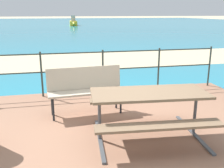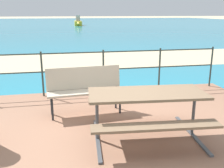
{
  "view_description": "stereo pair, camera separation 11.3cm",
  "coord_description": "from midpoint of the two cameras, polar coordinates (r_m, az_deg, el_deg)",
  "views": [
    {
      "loc": [
        -1.13,
        -3.81,
        2.03
      ],
      "look_at": [
        0.08,
        1.67,
        0.46
      ],
      "focal_mm": 41.51,
      "sensor_mm": 36.0,
      "label": 1
    },
    {
      "loc": [
        -1.02,
        -3.83,
        2.03
      ],
      "look_at": [
        0.08,
        1.67,
        0.46
      ],
      "focal_mm": 41.51,
      "sensor_mm": 36.0,
      "label": 2
    }
  ],
  "objects": [
    {
      "name": "beach_strip",
      "position": [
        11.3,
        -6.81,
        5.17
      ],
      "size": [
        54.03,
        4.4,
        0.01
      ],
      "primitive_type": "cube",
      "rotation": [
        0.0,
        0.0,
        0.01
      ],
      "color": "beige",
      "rests_on": "ground"
    },
    {
      "name": "sea_water",
      "position": [
        43.88,
        -11.31,
        12.67
      ],
      "size": [
        90.0,
        90.0,
        0.01
      ],
      "primitive_type": "cube",
      "color": "teal",
      "rests_on": "ground"
    },
    {
      "name": "ground_plane",
      "position": [
        4.46,
        2.97,
        -11.53
      ],
      "size": [
        240.0,
        240.0,
        0.0
      ],
      "primitive_type": "plane",
      "color": "beige"
    },
    {
      "name": "picnic_table",
      "position": [
        4.12,
        7.35,
        -4.06
      ],
      "size": [
        1.92,
        1.56,
        0.77
      ],
      "rotation": [
        0.0,
        0.0,
        -0.09
      ],
      "color": "#7A6047",
      "rests_on": "patio_paving"
    },
    {
      "name": "boat_near",
      "position": [
        41.36,
        -8.59,
        13.29
      ],
      "size": [
        1.22,
        4.47,
        1.53
      ],
      "rotation": [
        0.0,
        0.0,
        4.67
      ],
      "color": "yellow",
      "rests_on": "sea_water"
    },
    {
      "name": "park_bench",
      "position": [
        5.14,
        -6.5,
        -0.46
      ],
      "size": [
        1.51,
        0.53,
        0.92
      ],
      "rotation": [
        0.0,
        0.0,
        0.07
      ],
      "color": "#BCAD93",
      "rests_on": "patio_paving"
    },
    {
      "name": "railing_fence",
      "position": [
        6.41,
        -2.54,
        4.02
      ],
      "size": [
        5.94,
        0.04,
        1.08
      ],
      "color": "#2D3833",
      "rests_on": "patio_paving"
    },
    {
      "name": "patio_paving",
      "position": [
        4.45,
        2.97,
        -11.18
      ],
      "size": [
        6.4,
        5.2,
        0.06
      ],
      "primitive_type": "cube",
      "color": "#996B51",
      "rests_on": "ground"
    }
  ]
}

